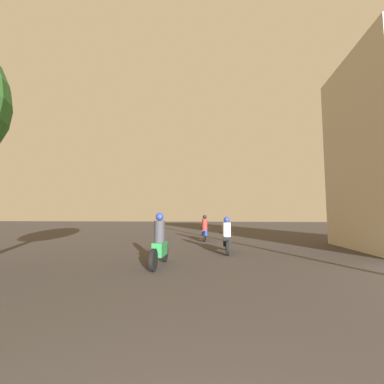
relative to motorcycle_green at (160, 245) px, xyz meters
name	(u,v)px	position (x,y,z in m)	size (l,w,h in m)	color
motorcycle_green	(160,245)	(0.00, 0.00, 0.00)	(0.60, 2.11, 1.60)	black
motorcycle_black	(227,238)	(2.10, 3.01, -0.05)	(0.60, 2.06, 1.46)	black
motorcycle_blue	(205,230)	(0.92, 7.92, -0.02)	(0.60, 1.88, 1.54)	black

